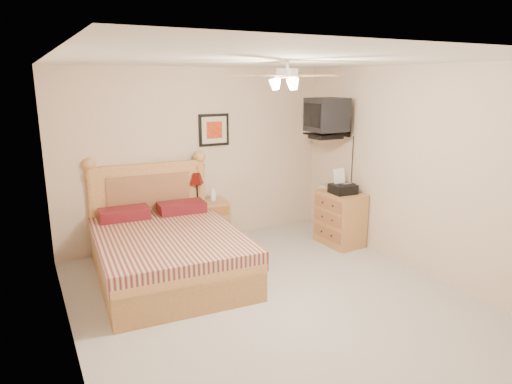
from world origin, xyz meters
The scene contains 17 objects.
floor centered at (0.00, 0.00, 0.00)m, with size 4.50×4.50×0.00m, color #A8A198.
ceiling centered at (0.00, 0.00, 2.50)m, with size 4.00×4.50×0.04m, color white.
wall_back centered at (0.00, 2.25, 1.25)m, with size 4.00×0.04×2.50m, color beige.
wall_front centered at (0.00, -2.25, 1.25)m, with size 4.00×0.04×2.50m, color beige.
wall_left centered at (-2.00, 0.00, 1.25)m, with size 0.04×4.50×2.50m, color beige.
wall_right centered at (2.00, 0.00, 1.25)m, with size 0.04×4.50×2.50m, color beige.
bed centered at (-0.80, 1.12, 0.68)m, with size 1.60×2.10×1.36m, color #B4703D, non-canonical shape.
nightstand centered at (0.04, 2.00, 0.32)m, with size 0.58×0.44×0.63m, color #A97947.
table_lamp centered at (-0.07, 2.08, 0.84)m, with size 0.22×0.22×0.41m, color #540805, non-canonical shape.
lotion_bottle centered at (0.14, 2.01, 0.74)m, with size 0.08×0.08×0.22m, color white.
framed_picture centered at (0.27, 2.23, 1.62)m, with size 0.46×0.04×0.46m, color black.
dresser centered at (1.73, 1.10, 0.38)m, with size 0.45×0.65×0.77m, color olive.
fax_machine centered at (1.72, 1.06, 0.94)m, with size 0.32×0.34×0.34m, color black, non-canonical shape.
magazine_lower centered at (1.66, 1.37, 0.78)m, with size 0.21×0.28×0.03m, color beige.
magazine_upper centered at (1.68, 1.38, 0.80)m, with size 0.21×0.29×0.02m, color tan.
wall_tv centered at (1.75, 1.34, 1.81)m, with size 0.56×0.46×0.58m, color black, non-canonical shape.
ceiling_fan centered at (0.00, -0.20, 2.36)m, with size 1.14×1.14×0.28m, color white, non-canonical shape.
Camera 1 is at (-2.26, -3.88, 2.32)m, focal length 32.00 mm.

